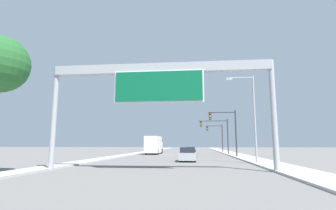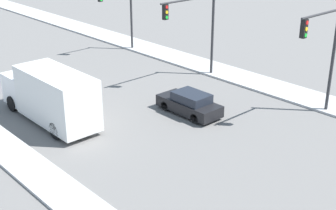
% 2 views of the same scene
% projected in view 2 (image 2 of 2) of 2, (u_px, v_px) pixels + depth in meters
% --- Properties ---
extents(sidewalk_right, '(3.00, 120.00, 0.15)m').
position_uv_depth(sidewalk_right, '(128.00, 42.00, 45.66)').
color(sidewalk_right, '#B1B1B1').
rests_on(sidewalk_right, ground).
extents(car_near_left, '(1.79, 4.33, 1.44)m').
position_uv_depth(car_near_left, '(190.00, 104.00, 29.42)').
color(car_near_left, black).
rests_on(car_near_left, ground).
extents(truck_box_primary, '(2.41, 8.18, 3.32)m').
position_uv_depth(truck_box_primary, '(50.00, 96.00, 27.96)').
color(truck_box_primary, white).
rests_on(truck_box_primary, ground).
extents(traffic_light_near_intersection, '(4.09, 0.32, 6.84)m').
position_uv_depth(traffic_light_near_intersection, '(325.00, 46.00, 27.56)').
color(traffic_light_near_intersection, '#2D2D30').
rests_on(traffic_light_near_intersection, ground).
extents(traffic_light_mid_block, '(5.37, 0.32, 6.45)m').
position_uv_depth(traffic_light_mid_block, '(197.00, 22.00, 34.13)').
color(traffic_light_mid_block, '#2D2D30').
rests_on(traffic_light_mid_block, ground).
extents(traffic_light_far_intersection, '(3.67, 0.32, 6.20)m').
position_uv_depth(traffic_light_far_intersection, '(121.00, 6.00, 41.43)').
color(traffic_light_far_intersection, '#2D2D30').
rests_on(traffic_light_far_intersection, ground).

